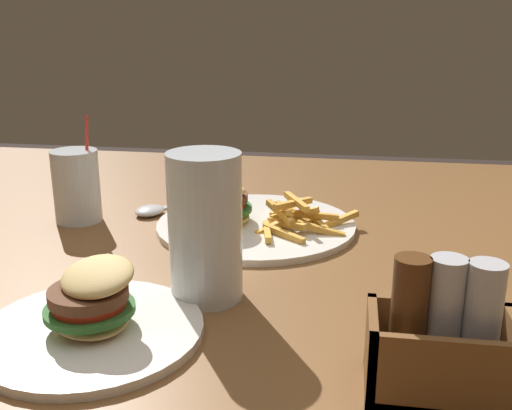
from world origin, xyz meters
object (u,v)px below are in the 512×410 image
(spoon, at_px, (153,210))
(juice_glass, at_px, (77,188))
(beer_glass, at_px, (205,232))
(meal_plate_far, at_px, (92,316))
(condiment_caddy, at_px, (442,344))
(meal_plate_near, at_px, (244,216))

(spoon, bearing_deg, juice_glass, -42.95)
(beer_glass, bearing_deg, meal_plate_far, 48.38)
(condiment_caddy, bearing_deg, meal_plate_near, -58.37)
(beer_glass, height_order, condiment_caddy, beer_glass)
(meal_plate_near, xyz_separation_m, beer_glass, (0.00, 0.24, 0.06))
(spoon, bearing_deg, condiment_caddy, 63.28)
(meal_plate_near, distance_m, condiment_caddy, 0.47)
(beer_glass, bearing_deg, condiment_caddy, 148.03)
(spoon, distance_m, condiment_caddy, 0.61)
(meal_plate_near, distance_m, beer_glass, 0.25)
(beer_glass, height_order, juice_glass, beer_glass)
(meal_plate_near, height_order, beer_glass, beer_glass)
(juice_glass, distance_m, meal_plate_far, 0.39)
(condiment_caddy, bearing_deg, spoon, -47.33)
(spoon, bearing_deg, meal_plate_far, 30.37)
(meal_plate_near, relative_size, spoon, 1.83)
(spoon, xyz_separation_m, condiment_caddy, (-0.41, 0.45, 0.04))
(juice_glass, distance_m, spoon, 0.13)
(meal_plate_near, distance_m, meal_plate_far, 0.36)
(juice_glass, height_order, condiment_caddy, juice_glass)
(juice_glass, relative_size, condiment_caddy, 1.34)
(juice_glass, height_order, spoon, juice_glass)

